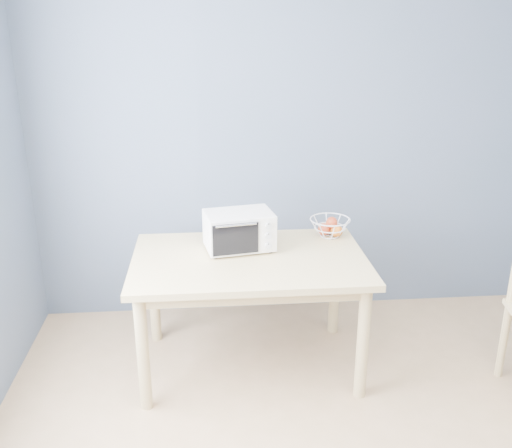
{
  "coord_description": "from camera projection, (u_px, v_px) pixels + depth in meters",
  "views": [
    {
      "loc": [
        -0.77,
        -1.68,
        2.09
      ],
      "look_at": [
        -0.49,
        1.54,
        0.93
      ],
      "focal_mm": 40.0,
      "sensor_mm": 36.0,
      "label": 1
    }
  ],
  "objects": [
    {
      "name": "room",
      "position": [
        442.0,
        271.0,
        1.91
      ],
      "size": [
        4.01,
        4.51,
        2.61
      ],
      "color": "tan",
      "rests_on": "ground"
    },
    {
      "name": "fruit_basket",
      "position": [
        330.0,
        226.0,
        3.72
      ],
      "size": [
        0.27,
        0.27,
        0.13
      ],
      "rotation": [
        0.0,
        0.0,
        0.01
      ],
      "color": "white",
      "rests_on": "dining_table"
    },
    {
      "name": "dining_table",
      "position": [
        249.0,
        273.0,
        3.44
      ],
      "size": [
        1.4,
        0.9,
        0.75
      ],
      "color": "#E4C689",
      "rests_on": "ground"
    },
    {
      "name": "toaster_oven",
      "position": [
        237.0,
        230.0,
        3.48
      ],
      "size": [
        0.45,
        0.36,
        0.24
      ],
      "rotation": [
        0.0,
        0.0,
        0.18
      ],
      "color": "white",
      "rests_on": "dining_table"
    }
  ]
}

